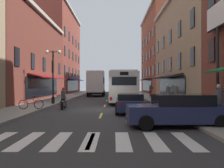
% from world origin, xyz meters
% --- Properties ---
extents(ground_plane, '(34.80, 80.00, 0.10)m').
position_xyz_m(ground_plane, '(0.00, 0.00, -0.05)').
color(ground_plane, '#333335').
extents(lane_centre_dashes, '(0.14, 73.90, 0.01)m').
position_xyz_m(lane_centre_dashes, '(0.00, -0.25, 0.00)').
color(lane_centre_dashes, '#DBCC4C').
rests_on(lane_centre_dashes, ground).
extents(crosswalk_near, '(7.10, 2.80, 0.01)m').
position_xyz_m(crosswalk_near, '(0.00, -10.00, 0.00)').
color(crosswalk_near, silver).
rests_on(crosswalk_near, ground).
extents(sidewalk_left, '(3.00, 80.00, 0.14)m').
position_xyz_m(sidewalk_left, '(-5.90, 0.00, 0.07)').
color(sidewalk_left, gray).
rests_on(sidewalk_left, ground).
extents(sidewalk_right, '(3.00, 80.00, 0.14)m').
position_xyz_m(sidewalk_right, '(5.90, 0.00, 0.07)').
color(sidewalk_right, gray).
rests_on(sidewalk_right, ground).
extents(billboard_sign, '(0.40, 3.08, 6.73)m').
position_xyz_m(billboard_sign, '(7.05, -3.65, 5.31)').
color(billboard_sign, black).
rests_on(billboard_sign, sidewalk_right).
extents(transit_bus, '(2.73, 11.74, 3.14)m').
position_xyz_m(transit_bus, '(1.70, 7.55, 1.65)').
color(transit_bus, white).
rests_on(transit_bus, ground).
extents(box_truck, '(2.49, 6.95, 3.78)m').
position_xyz_m(box_truck, '(-1.92, 18.91, 1.93)').
color(box_truck, '#B21E19').
rests_on(box_truck, ground).
extents(sedan_near, '(1.93, 4.43, 1.26)m').
position_xyz_m(sedan_near, '(-2.12, 28.36, 0.66)').
color(sedan_near, navy).
rests_on(sedan_near, ground).
extents(sedan_mid, '(1.95, 4.39, 1.28)m').
position_xyz_m(sedan_mid, '(1.86, -1.92, 0.67)').
color(sedan_mid, navy).
rests_on(sedan_mid, ground).
extents(sedan_far, '(4.65, 2.11, 1.46)m').
position_xyz_m(sedan_far, '(3.74, -7.29, 0.74)').
color(sedan_far, navy).
rests_on(sedan_far, ground).
extents(motorcycle_rider, '(0.62, 2.07, 1.66)m').
position_xyz_m(motorcycle_rider, '(-3.05, 0.16, 0.71)').
color(motorcycle_rider, black).
rests_on(motorcycle_rider, ground).
extents(bicycle_near, '(1.69, 0.50, 0.91)m').
position_xyz_m(bicycle_near, '(-5.08, -1.16, 0.50)').
color(bicycle_near, black).
rests_on(bicycle_near, sidewalk_left).
extents(pedestrian_near, '(0.51, 0.48, 1.74)m').
position_xyz_m(pedestrian_near, '(5.76, 14.49, 1.06)').
color(pedestrian_near, maroon).
rests_on(pedestrian_near, sidewalk_right).
extents(pedestrian_mid, '(0.36, 0.36, 1.75)m').
position_xyz_m(pedestrian_mid, '(5.62, 3.34, 1.04)').
color(pedestrian_mid, '#33663F').
rests_on(pedestrian_mid, sidewalk_right).
extents(pedestrian_far, '(0.36, 0.36, 1.80)m').
position_xyz_m(pedestrian_far, '(5.61, -7.17, 1.07)').
color(pedestrian_far, '#66387F').
rests_on(pedestrian_far, sidewalk_right).
extents(pedestrian_rear, '(0.36, 0.36, 1.73)m').
position_xyz_m(pedestrian_rear, '(6.11, 2.26, 1.03)').
color(pedestrian_rear, '#66387F').
rests_on(pedestrian_rear, sidewalk_right).
extents(street_lamp_twin, '(1.42, 0.32, 4.82)m').
position_xyz_m(street_lamp_twin, '(-4.69, 3.50, 2.82)').
color(street_lamp_twin, black).
rests_on(street_lamp_twin, sidewalk_left).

